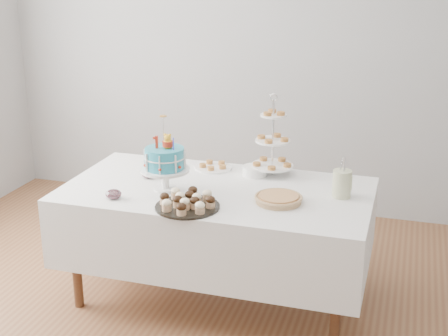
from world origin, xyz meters
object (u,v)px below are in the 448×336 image
(tiered_stand, at_px, (273,141))
(table, at_px, (217,222))
(birthday_cake, at_px, (165,171))
(plate_stack, at_px, (255,171))
(cupcake_tray, at_px, (187,201))
(jam_bowl_b, at_px, (149,173))
(pastry_plate, at_px, (213,166))
(jam_bowl_a, at_px, (114,194))
(pie, at_px, (278,198))
(utensil_pitcher, at_px, (342,183))

(tiered_stand, bearing_deg, table, -125.92)
(table, height_order, tiered_stand, tiered_stand)
(birthday_cake, xyz_separation_m, plate_stack, (0.46, 0.43, -0.10))
(cupcake_tray, xyz_separation_m, jam_bowl_b, (-0.42, 0.42, -0.01))
(table, height_order, jam_bowl_b, jam_bowl_b)
(pastry_plate, xyz_separation_m, jam_bowl_a, (-0.40, -0.71, 0.01))
(cupcake_tray, distance_m, jam_bowl_b, 0.59)
(jam_bowl_a, bearing_deg, birthday_cake, 42.44)
(pastry_plate, bearing_deg, birthday_cake, -107.59)
(table, relative_size, pie, 6.71)
(table, distance_m, pastry_plate, 0.46)
(plate_stack, bearing_deg, jam_bowl_b, -159.31)
(table, height_order, jam_bowl_a, jam_bowl_a)
(birthday_cake, height_order, jam_bowl_b, birthday_cake)
(birthday_cake, height_order, pie, birthday_cake)
(table, relative_size, jam_bowl_b, 18.40)
(tiered_stand, xyz_separation_m, jam_bowl_a, (-0.81, -0.72, -0.20))
(utensil_pitcher, bearing_deg, jam_bowl_a, -143.81)
(tiered_stand, bearing_deg, jam_bowl_b, -157.97)
(table, height_order, plate_stack, plate_stack)
(pastry_plate, xyz_separation_m, utensil_pitcher, (0.90, -0.28, 0.07))
(tiered_stand, relative_size, jam_bowl_a, 5.70)
(birthday_cake, xyz_separation_m, tiered_stand, (0.56, 0.49, 0.10))
(cupcake_tray, height_order, tiered_stand, tiered_stand)
(utensil_pitcher, bearing_deg, table, -155.73)
(cupcake_tray, distance_m, jam_bowl_a, 0.47)
(cupcake_tray, height_order, plate_stack, cupcake_tray)
(plate_stack, bearing_deg, birthday_cake, -136.76)
(birthday_cake, distance_m, cupcake_tray, 0.34)
(pie, distance_m, plate_stack, 0.50)
(pie, height_order, pastry_plate, pie)
(pie, height_order, tiered_stand, tiered_stand)
(table, distance_m, jam_bowl_b, 0.55)
(tiered_stand, distance_m, utensil_pitcher, 0.59)
(birthday_cake, height_order, pastry_plate, birthday_cake)
(tiered_stand, relative_size, pastry_plate, 2.18)
(table, bearing_deg, cupcake_tray, -100.57)
(table, distance_m, cupcake_tray, 0.45)
(cupcake_tray, xyz_separation_m, utensil_pitcher, (0.83, 0.44, 0.05))
(plate_stack, height_order, pastry_plate, plate_stack)
(jam_bowl_a, distance_m, utensil_pitcher, 1.37)
(cupcake_tray, relative_size, pastry_plate, 1.50)
(cupcake_tray, distance_m, utensil_pitcher, 0.94)
(pie, relative_size, tiered_stand, 0.52)
(jam_bowl_a, bearing_deg, tiered_stand, 41.54)
(pastry_plate, distance_m, jam_bowl_b, 0.46)
(table, xyz_separation_m, jam_bowl_a, (-0.54, -0.35, 0.25))
(plate_stack, xyz_separation_m, jam_bowl_a, (-0.71, -0.66, -0.00))
(birthday_cake, height_order, jam_bowl_a, birthday_cake)
(table, xyz_separation_m, birthday_cake, (-0.30, -0.12, 0.35))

